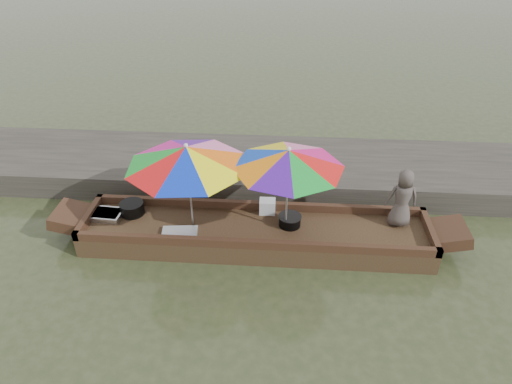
# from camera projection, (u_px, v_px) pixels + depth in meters

# --- Properties ---
(water) EXTENTS (80.00, 80.00, 0.00)m
(water) POSITION_uv_depth(u_px,v_px,m) (256.00, 243.00, 7.99)
(water) COLOR #2F3B20
(water) RESTS_ON ground
(dock) EXTENTS (22.00, 2.20, 0.50)m
(dock) POSITION_uv_depth(u_px,v_px,m) (263.00, 168.00, 9.70)
(dock) COLOR #2D2B26
(dock) RESTS_ON ground
(boat_hull) EXTENTS (5.93, 1.20, 0.35)m
(boat_hull) POSITION_uv_depth(u_px,v_px,m) (256.00, 235.00, 7.89)
(boat_hull) COLOR black
(boat_hull) RESTS_ON water
(cooking_pot) EXTENTS (0.42, 0.42, 0.22)m
(cooking_pot) POSITION_uv_depth(u_px,v_px,m) (132.00, 208.00, 8.08)
(cooking_pot) COLOR black
(cooking_pot) RESTS_ON boat_hull
(tray_crayfish) EXTENTS (0.61, 0.45, 0.09)m
(tray_crayfish) POSITION_uv_depth(u_px,v_px,m) (106.00, 214.00, 8.03)
(tray_crayfish) COLOR silver
(tray_crayfish) RESTS_ON boat_hull
(tray_scallop) EXTENTS (0.63, 0.47, 0.06)m
(tray_scallop) POSITION_uv_depth(u_px,v_px,m) (180.00, 234.00, 7.58)
(tray_scallop) COLOR silver
(tray_scallop) RESTS_ON boat_hull
(charcoal_grill) EXTENTS (0.37, 0.37, 0.18)m
(charcoal_grill) POSITION_uv_depth(u_px,v_px,m) (290.00, 221.00, 7.80)
(charcoal_grill) COLOR black
(charcoal_grill) RESTS_ON boat_hull
(supply_bag) EXTENTS (0.28, 0.23, 0.26)m
(supply_bag) POSITION_uv_depth(u_px,v_px,m) (267.00, 206.00, 8.09)
(supply_bag) COLOR silver
(supply_bag) RESTS_ON boat_hull
(vendor) EXTENTS (0.52, 0.34, 1.06)m
(vendor) POSITION_uv_depth(u_px,v_px,m) (402.00, 198.00, 7.60)
(vendor) COLOR #4A423D
(vendor) RESTS_ON boat_hull
(umbrella_bow) EXTENTS (2.49, 2.49, 1.55)m
(umbrella_bow) POSITION_uv_depth(u_px,v_px,m) (190.00, 186.00, 7.44)
(umbrella_bow) COLOR orange
(umbrella_bow) RESTS_ON boat_hull
(umbrella_stern) EXTENTS (1.96, 1.96, 1.55)m
(umbrella_stern) POSITION_uv_depth(u_px,v_px,m) (287.00, 190.00, 7.35)
(umbrella_stern) COLOR #E51479
(umbrella_stern) RESTS_ON boat_hull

